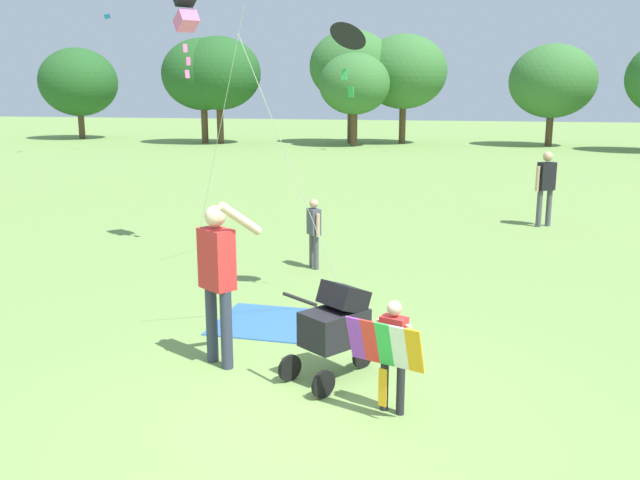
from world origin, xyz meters
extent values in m
plane|color=#75994C|center=(0.00, 0.00, 0.00)|extent=(120.00, 120.00, 0.00)
cylinder|color=brown|center=(-21.28, 31.45, 0.73)|extent=(0.36, 0.36, 1.47)
ellipsoid|color=#235623|center=(-21.28, 31.45, 3.33)|extent=(4.67, 4.20, 3.97)
cylinder|color=brown|center=(-12.75, 29.79, 0.95)|extent=(0.36, 0.36, 1.91)
ellipsoid|color=#235623|center=(-12.75, 29.79, 3.71)|extent=(4.51, 4.06, 3.83)
cylinder|color=brown|center=(-11.84, 29.77, 0.97)|extent=(0.36, 0.36, 1.93)
ellipsoid|color=#235623|center=(-11.84, 29.77, 3.76)|extent=(4.58, 4.12, 3.89)
cylinder|color=brown|center=(-4.88, 31.42, 1.16)|extent=(0.36, 0.36, 2.32)
ellipsoid|color=#387033|center=(-4.88, 31.42, 4.13)|extent=(4.54, 4.08, 3.86)
cylinder|color=brown|center=(-4.40, 29.59, 0.86)|extent=(0.36, 0.36, 1.72)
ellipsoid|color=#387033|center=(-4.40, 29.59, 3.20)|extent=(3.68, 3.31, 3.13)
cylinder|color=brown|center=(-2.09, 31.87, 0.99)|extent=(0.36, 0.36, 1.99)
ellipsoid|color=#387033|center=(-2.09, 31.87, 3.85)|extent=(4.65, 4.18, 3.95)
cylinder|color=brown|center=(5.60, 31.82, 0.78)|extent=(0.36, 0.36, 1.57)
ellipsoid|color=#387033|center=(5.60, 31.82, 3.33)|extent=(4.42, 3.98, 3.76)
cylinder|color=#232328|center=(0.89, 0.19, 0.27)|extent=(0.08, 0.08, 0.53)
cylinder|color=#232328|center=(0.74, 0.25, 0.27)|extent=(0.08, 0.08, 0.53)
cube|color=red|center=(0.82, 0.22, 0.73)|extent=(0.27, 0.22, 0.40)
cylinder|color=beige|center=(0.95, 0.17, 0.71)|extent=(0.06, 0.06, 0.36)
cylinder|color=beige|center=(0.68, 0.27, 0.71)|extent=(0.06, 0.06, 0.36)
sphere|color=beige|center=(0.82, 0.22, 1.02)|extent=(0.14, 0.14, 0.14)
cube|color=#F4A319|center=(1.02, -0.05, 0.73)|extent=(0.19, 0.20, 0.44)
cube|color=white|center=(0.89, 0.00, 0.73)|extent=(0.19, 0.20, 0.44)
cube|color=green|center=(0.75, 0.05, 0.73)|extent=(0.19, 0.20, 0.44)
cube|color=red|center=(0.62, 0.10, 0.73)|extent=(0.19, 0.20, 0.44)
cube|color=purple|center=(0.48, 0.15, 0.73)|extent=(0.19, 0.20, 0.44)
cube|color=#F4A319|center=(0.75, 0.03, 0.32)|extent=(0.08, 0.04, 0.36)
cylinder|color=#33384C|center=(-1.25, 1.01, 0.43)|extent=(0.13, 0.13, 0.87)
cylinder|color=#33384C|center=(-1.03, 0.86, 0.43)|extent=(0.13, 0.13, 0.87)
cube|color=red|center=(-1.14, 0.93, 1.19)|extent=(0.45, 0.41, 0.65)
cylinder|color=beige|center=(-1.34, 1.07, 1.15)|extent=(0.09, 0.09, 0.58)
cylinder|color=beige|center=(-0.87, 0.92, 1.64)|extent=(0.37, 0.49, 0.41)
sphere|color=beige|center=(-1.14, 0.93, 1.65)|extent=(0.22, 0.22, 0.22)
cylinder|color=black|center=(0.40, 1.17, 0.14)|extent=(0.20, 0.25, 0.28)
cylinder|color=black|center=(-0.29, 0.68, 0.14)|extent=(0.20, 0.25, 0.28)
cylinder|color=black|center=(0.13, 0.37, 0.14)|extent=(0.20, 0.25, 0.28)
cube|color=black|center=(0.15, 0.83, 0.56)|extent=(0.73, 0.78, 0.36)
cube|color=black|center=(0.22, 0.94, 0.86)|extent=(0.58, 0.58, 0.35)
cylinder|color=black|center=(-0.13, 0.46, 0.96)|extent=(0.41, 0.32, 0.04)
cone|color=black|center=(-0.16, 3.29, 3.62)|extent=(0.62, 0.57, 0.35)
cube|color=green|center=(-0.20, 3.26, 3.13)|extent=(0.09, 0.07, 0.14)
cube|color=green|center=(-0.12, 3.30, 2.91)|extent=(0.08, 0.05, 0.14)
cylinder|color=silver|center=(-0.53, 2.18, 1.74)|extent=(0.74, 2.21, 3.49)
cube|color=pink|center=(-3.47, 5.90, 4.10)|extent=(0.52, 0.52, 0.38)
cube|color=pink|center=(-3.50, 5.86, 3.64)|extent=(0.07, 0.08, 0.14)
cube|color=pink|center=(-3.46, 5.88, 3.42)|extent=(0.06, 0.07, 0.14)
cube|color=pink|center=(-3.49, 5.89, 3.20)|extent=(0.08, 0.08, 0.14)
cylinder|color=silver|center=(-2.62, 4.92, 2.04)|extent=(1.72, 1.96, 4.09)
cube|color=blue|center=(-14.55, 23.21, 6.11)|extent=(0.30, 0.36, 0.25)
cylinder|color=#4C4C51|center=(3.00, 9.54, 0.40)|extent=(0.12, 0.12, 0.80)
cylinder|color=#4C4C51|center=(3.21, 9.67, 0.40)|extent=(0.12, 0.12, 0.80)
cube|color=black|center=(3.11, 9.61, 1.10)|extent=(0.41, 0.37, 0.60)
cylinder|color=tan|center=(2.92, 9.49, 1.06)|extent=(0.09, 0.09, 0.53)
cylinder|color=tan|center=(3.29, 9.72, 1.06)|extent=(0.09, 0.09, 0.53)
sphere|color=tan|center=(3.11, 9.61, 1.53)|extent=(0.21, 0.21, 0.21)
cylinder|color=#4C4C51|center=(-0.97, 5.03, 0.29)|extent=(0.08, 0.08, 0.58)
cylinder|color=#4C4C51|center=(-1.08, 5.18, 0.29)|extent=(0.08, 0.08, 0.58)
cube|color=#4C4C56|center=(-1.03, 5.10, 0.79)|extent=(0.28, 0.30, 0.43)
cylinder|color=tan|center=(-0.93, 4.98, 0.76)|extent=(0.06, 0.06, 0.39)
cylinder|color=tan|center=(-1.12, 5.23, 0.76)|extent=(0.06, 0.06, 0.39)
sphere|color=tan|center=(-1.03, 5.10, 1.10)|extent=(0.15, 0.15, 0.15)
cube|color=#3366B2|center=(-0.97, 2.33, 0.01)|extent=(1.43, 1.31, 0.02)
camera|label=1|loc=(1.38, -5.58, 2.94)|focal=37.84mm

